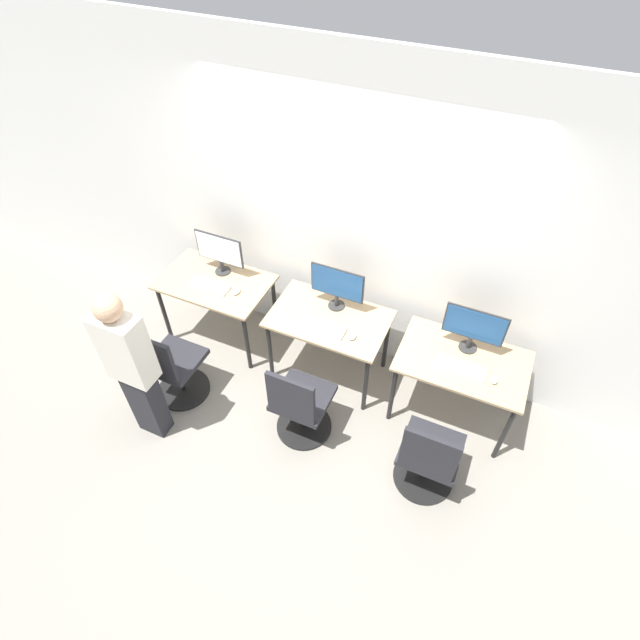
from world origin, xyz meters
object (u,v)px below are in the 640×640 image
(monitor_right, at_px, (474,327))
(office_chair_right, at_px, (428,460))
(keyboard_center, at_px, (323,327))
(office_chair_center, at_px, (300,407))
(monitor_left, at_px, (219,251))
(office_chair_left, at_px, (173,369))
(person_left, at_px, (132,365))
(mouse_right, at_px, (494,380))
(keyboard_left, at_px, (209,286))
(monitor_center, at_px, (337,285))
(keyboard_right, at_px, (461,368))
(mouse_center, at_px, (353,336))
(mouse_left, at_px, (236,292))

(monitor_right, bearing_deg, office_chair_right, -91.57)
(keyboard_center, bearing_deg, office_chair_center, -84.01)
(monitor_left, bearing_deg, monitor_right, -0.11)
(office_chair_left, bearing_deg, monitor_right, 22.91)
(office_chair_left, xyz_separation_m, office_chair_center, (1.19, 0.10, 0.00))
(office_chair_center, bearing_deg, person_left, -158.44)
(office_chair_center, distance_m, mouse_right, 1.54)
(monitor_left, distance_m, office_chair_right, 2.55)
(keyboard_left, distance_m, office_chair_center, 1.43)
(keyboard_left, bearing_deg, monitor_center, 11.74)
(keyboard_right, bearing_deg, monitor_right, 90.00)
(keyboard_left, bearing_deg, monitor_left, 90.00)
(keyboard_center, xyz_separation_m, keyboard_right, (1.17, 0.04, 0.00))
(mouse_center, distance_m, keyboard_right, 0.90)
(office_chair_left, relative_size, keyboard_center, 2.29)
(monitor_right, bearing_deg, monitor_left, 179.89)
(keyboard_left, height_order, person_left, person_left)
(person_left, bearing_deg, mouse_right, 22.95)
(person_left, bearing_deg, office_chair_right, 10.85)
(monitor_center, height_order, office_chair_right, monitor_center)
(keyboard_center, bearing_deg, mouse_center, 0.38)
(keyboard_right, relative_size, mouse_right, 4.38)
(office_chair_center, distance_m, keyboard_right, 1.32)
(mouse_left, relative_size, mouse_center, 1.00)
(monitor_left, xyz_separation_m, monitor_right, (2.33, -0.00, 0.00))
(monitor_right, height_order, keyboard_right, monitor_right)
(monitor_left, bearing_deg, keyboard_left, -90.00)
(keyboard_left, relative_size, mouse_right, 4.38)
(mouse_left, height_order, office_chair_right, office_chair_right)
(person_left, xyz_separation_m, keyboard_center, (1.12, 1.05, -0.10))
(person_left, relative_size, monitor_right, 3.21)
(mouse_center, xyz_separation_m, monitor_right, (0.90, 0.28, 0.22))
(mouse_center, distance_m, monitor_right, 0.97)
(keyboard_left, relative_size, keyboard_center, 1.00)
(monitor_left, bearing_deg, monitor_center, 0.43)
(monitor_center, distance_m, office_chair_center, 1.06)
(office_chair_left, relative_size, person_left, 0.58)
(monitor_center, height_order, mouse_right, monitor_center)
(mouse_center, distance_m, mouse_right, 1.16)
(person_left, xyz_separation_m, monitor_right, (2.29, 1.34, 0.13))
(mouse_center, relative_size, office_chair_right, 0.10)
(office_chair_center, bearing_deg, monitor_left, 144.56)
(mouse_left, bearing_deg, office_chair_center, -34.87)
(monitor_right, distance_m, keyboard_right, 0.34)
(mouse_center, bearing_deg, monitor_right, 17.58)
(office_chair_left, bearing_deg, monitor_center, 41.04)
(keyboard_center, bearing_deg, mouse_left, 174.80)
(mouse_center, height_order, mouse_right, same)
(mouse_right, bearing_deg, mouse_center, -178.71)
(keyboard_center, bearing_deg, mouse_right, 1.12)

